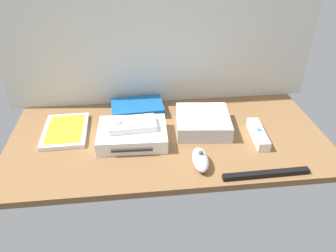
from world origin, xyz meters
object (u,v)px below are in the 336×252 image
mini_computer (203,122)px  remote_wand (258,134)px  game_case (65,131)px  sensor_bar (266,174)px  game_console (132,134)px  remote_classic_pad (132,125)px  network_router (137,108)px  remote_nunchuk (200,160)px

mini_computer → remote_wand: size_ratio=1.24×
remote_wand → game_case: bearing=174.8°
sensor_bar → game_console: bearing=148.5°
game_console → remote_classic_pad: bearing=81.0°
remote_wand → sensor_bar: 17.90cm
mini_computer → sensor_bar: size_ratio=0.78×
network_router → remote_nunchuk: (16.48, -31.25, 0.34)cm
sensor_bar → mini_computer: bearing=115.5°
remote_classic_pad → remote_wand: bearing=-9.2°
network_router → game_console: bearing=-101.0°
game_console → mini_computer: bearing=11.9°
mini_computer → remote_classic_pad: bearing=-171.2°
mini_computer → remote_nunchuk: mini_computer is taller
remote_wand → network_router: bearing=155.5°
game_console → remote_nunchuk: 23.45cm
game_console → remote_nunchuk: size_ratio=2.13×
game_case → remote_classic_pad: size_ratio=1.29×
remote_nunchuk → game_case: bearing=154.0°
network_router → remote_nunchuk: bearing=-66.3°
game_console → network_router: (2.04, 16.88, -0.50)cm
remote_wand → remote_nunchuk: size_ratio=1.48×
remote_classic_pad → sensor_bar: (35.25, -21.23, -4.71)cm
mini_computer → sensor_bar: bearing=-63.4°
game_console → remote_wand: (39.10, -3.28, -0.69)cm
remote_wand → mini_computer: bearing=159.9°
game_console → remote_classic_pad: size_ratio=1.45×
game_case → remote_classic_pad: (21.58, -6.12, 4.65)cm
remote_wand → remote_nunchuk: remote_nunchuk is taller
game_case → remote_nunchuk: (40.02, -20.97, 1.28)cm
mini_computer → network_router: bearing=148.3°
mini_computer → remote_wand: bearing=-24.2°
mini_computer → remote_classic_pad: (-22.83, -3.53, 2.77)cm
game_case → sensor_bar: 63.08cm
mini_computer → remote_nunchuk: (-4.40, -18.37, -0.60)cm
remote_wand → remote_nunchuk: bearing=-147.6°
game_console → sensor_bar: bearing=-28.4°
mini_computer → game_case: size_ratio=0.97×
mini_computer → game_case: mini_computer is taller
remote_nunchuk → remote_classic_pad: bearing=142.8°
game_case → sensor_bar: game_case is taller
remote_wand → remote_classic_pad: size_ratio=1.01×
game_console → game_case: size_ratio=1.12×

